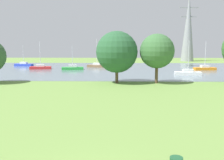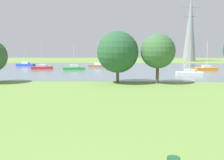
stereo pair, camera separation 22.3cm
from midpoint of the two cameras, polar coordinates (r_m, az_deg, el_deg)
ground_plane at (r=31.13m, az=-0.63°, el=-2.40°), size 160.00×160.00×0.00m
water_surface at (r=58.88m, az=0.68°, el=2.46°), size 140.00×40.00×0.02m
sailboat_brown at (r=63.65m, az=-2.96°, el=3.26°), size 5.02×2.57×7.04m
sailboat_red at (r=61.00m, az=-15.24°, el=2.79°), size 5.00×2.43×6.36m
sailboat_white at (r=49.12m, az=17.02°, el=1.56°), size 4.91×1.90×6.32m
sailboat_orange at (r=59.86m, az=20.45°, el=2.48°), size 4.94×2.05×6.33m
sailboat_blue at (r=71.02m, az=-18.66°, el=3.32°), size 4.98×2.23×5.49m
sailboat_green at (r=57.82m, az=-8.37°, el=2.71°), size 4.99×2.35×5.27m
tree_east_far at (r=37.06m, az=1.45°, el=6.27°), size 6.03×6.03×7.54m
tree_east_near at (r=37.33m, az=10.40°, el=6.35°), size 4.96×4.96×7.14m
electricity_pylon at (r=91.77m, az=17.14°, el=11.07°), size 6.40×4.40×22.46m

